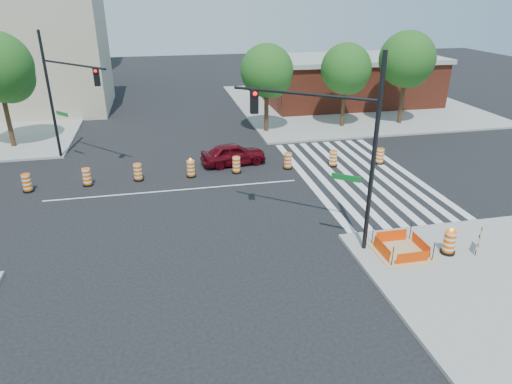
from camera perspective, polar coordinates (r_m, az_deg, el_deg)
The scene contains 23 objects.
ground at distance 26.05m, azimuth -10.10°, elevation 0.21°, with size 120.00×120.00×0.00m, color black.
sidewalk_ne at distance 46.94m, azimuth 11.59°, elevation 10.77°, with size 22.00×22.00×0.15m, color gray.
crosswalk_east at distance 28.43m, azimuth 12.48°, elevation 2.07°, with size 6.75×13.50×0.01m.
lane_centerline at distance 26.05m, azimuth -10.10°, elevation 0.22°, with size 14.00×0.12×0.01m, color silver.
excavation_pit at distance 20.33m, azimuth 17.65°, elevation -7.02°, with size 2.20×2.20×0.90m.
brick_storefront at distance 46.51m, azimuth 11.82°, elevation 13.46°, with size 16.50×8.50×4.60m.
beige_midrise at distance 47.66m, azimuth -27.01°, elevation 14.99°, with size 14.00×10.00×10.00m, color tan.
red_coupe at distance 29.38m, azimuth -2.84°, elevation 4.78°, with size 1.66×4.14×1.41m, color #530710.
signal_pole_se at distance 18.72m, azimuth 9.59°, elevation 7.22°, with size 5.01×3.87×8.19m.
signal_pole_nw at distance 30.83m, azimuth -22.92°, elevation 11.99°, with size 4.18×4.58×8.01m.
pit_drum at distance 20.76m, azimuth 22.99°, elevation -5.87°, with size 0.60×0.60×1.19m.
barricade at distance 21.38m, azimuth 26.10°, elevation -5.43°, with size 0.61×0.63×0.98m.
tree_north_c at distance 35.59m, azimuth 1.41°, elevation 14.56°, with size 4.00×4.00×6.79m.
tree_north_d at distance 37.65m, azimuth 11.21°, elevation 14.55°, with size 3.94×3.94×6.71m.
tree_north_e at distance 39.76m, azimuth 18.36°, elevation 15.12°, with size 4.43×4.43×7.54m.
median_drum_1 at distance 28.33m, azimuth -26.70°, elevation 0.96°, with size 0.60×0.60×1.02m.
median_drum_2 at distance 27.87m, azimuth -20.37°, elevation 1.70°, with size 0.60×0.60×1.02m.
median_drum_3 at distance 27.73m, azimuth -14.53°, elevation 2.35°, with size 0.60×0.60×1.02m.
median_drum_4 at distance 27.66m, azimuth -8.14°, elevation 2.86°, with size 0.60×0.60×1.18m.
median_drum_5 at distance 28.03m, azimuth -2.47°, elevation 3.35°, with size 0.60×0.60×1.02m.
median_drum_6 at distance 28.75m, azimuth 4.00°, elevation 3.84°, with size 0.60×0.60×1.02m.
median_drum_7 at distance 29.51m, azimuth 9.62°, elevation 4.10°, with size 0.60×0.60×1.02m.
median_drum_8 at distance 30.59m, azimuth 15.23°, elevation 4.29°, with size 0.60×0.60×1.02m.
Camera 1 is at (-0.46, -23.95, 10.24)m, focal length 32.00 mm.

